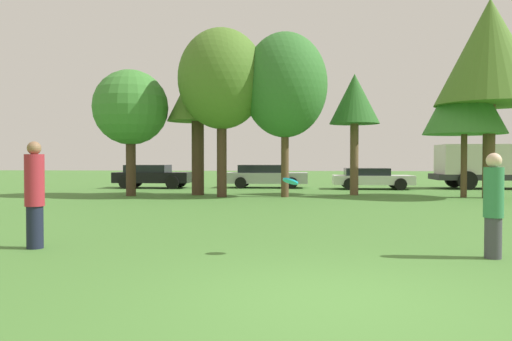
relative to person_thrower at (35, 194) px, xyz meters
The scene contains 15 objects.
ground_plane 5.90m from the person_thrower, 29.59° to the right, with size 120.00×120.00×0.00m, color #477A33.
person_thrower is the anchor object (origin of this frame).
person_catcher 7.79m from the person_thrower, ahead, with size 0.31×0.31×1.69m.
frisbee 4.56m from the person_thrower, ahead, with size 0.28×0.26×0.17m.
tree_0 12.99m from the person_thrower, 101.24° to the left, with size 3.21×3.21×5.40m.
tree_1 13.73m from the person_thrower, 88.81° to the left, with size 2.69×2.69×5.94m.
tree_2 12.92m from the person_thrower, 82.99° to the left, with size 3.64×3.64×7.03m.
tree_3 13.54m from the person_thrower, 71.48° to the left, with size 3.51×3.51×6.84m.
tree_4 15.82m from the person_thrower, 62.54° to the left, with size 2.19×2.19×5.32m.
tree_5 17.56m from the person_thrower, 48.04° to the left, with size 3.34×3.34×5.95m.
tree_6 18.31m from the person_thrower, 45.26° to the left, with size 4.31×4.31×8.09m.
parked_car_black 18.46m from the person_thrower, 100.08° to the left, with size 4.10×1.97×1.26m.
parked_car_silver 19.14m from the person_thrower, 81.21° to the left, with size 4.42×1.97×1.26m.
parked_car_white 20.05m from the person_thrower, 64.87° to the left, with size 4.11×2.04×1.10m.
delivery_truck_green 24.16m from the person_thrower, 51.93° to the left, with size 6.28×2.60×2.35m.
Camera 1 is at (-0.40, -5.66, 1.60)m, focal length 35.16 mm.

